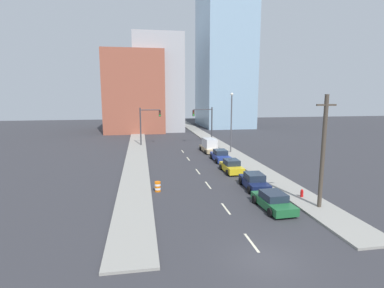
# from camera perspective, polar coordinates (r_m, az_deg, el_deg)

# --- Properties ---
(ground_plane) EXTENTS (200.00, 200.00, 0.00)m
(ground_plane) POSITION_cam_1_polar(r_m,az_deg,el_deg) (18.00, 13.68, -20.70)
(ground_plane) COLOR #333338
(sidewalk_left) EXTENTS (3.04, 92.05, 0.16)m
(sidewalk_left) POSITION_cam_1_polar(r_m,az_deg,el_deg) (60.90, -10.33, 0.81)
(sidewalk_left) COLOR gray
(sidewalk_left) RESTS_ON ground
(sidewalk_right) EXTENTS (3.04, 92.05, 0.16)m
(sidewalk_right) POSITION_cam_1_polar(r_m,az_deg,el_deg) (62.42, 3.05, 1.16)
(sidewalk_right) COLOR gray
(sidewalk_right) RESTS_ON ground
(lane_stripe_at_2m) EXTENTS (0.16, 2.40, 0.01)m
(lane_stripe_at_2m) POSITION_cam_1_polar(r_m,az_deg,el_deg) (19.61, 11.26, -17.93)
(lane_stripe_at_2m) COLOR beige
(lane_stripe_at_2m) RESTS_ON ground
(lane_stripe_at_8m) EXTENTS (0.16, 2.40, 0.01)m
(lane_stripe_at_8m) POSITION_cam_1_polar(r_m,az_deg,el_deg) (24.47, 6.47, -12.13)
(lane_stripe_at_8m) COLOR beige
(lane_stripe_at_8m) RESTS_ON ground
(lane_stripe_at_14m) EXTENTS (0.16, 2.40, 0.01)m
(lane_stripe_at_14m) POSITION_cam_1_polar(r_m,az_deg,el_deg) (30.31, 3.08, -7.82)
(lane_stripe_at_14m) COLOR beige
(lane_stripe_at_14m) RESTS_ON ground
(lane_stripe_at_19m) EXTENTS (0.16, 2.40, 0.01)m
(lane_stripe_at_19m) POSITION_cam_1_polar(r_m,az_deg,el_deg) (35.45, 1.12, -5.26)
(lane_stripe_at_19m) COLOR beige
(lane_stripe_at_19m) RESTS_ON ground
(lane_stripe_at_27m) EXTENTS (0.16, 2.40, 0.01)m
(lane_stripe_at_27m) POSITION_cam_1_polar(r_m,az_deg,el_deg) (42.41, -0.73, -2.83)
(lane_stripe_at_27m) COLOR beige
(lane_stripe_at_27m) RESTS_ON ground
(lane_stripe_at_32m) EXTENTS (0.16, 2.40, 0.01)m
(lane_stripe_at_32m) POSITION_cam_1_polar(r_m,az_deg,el_deg) (47.90, -1.79, -1.43)
(lane_stripe_at_32m) COLOR beige
(lane_stripe_at_32m) RESTS_ON ground
(building_brick_left) EXTENTS (14.00, 16.00, 19.15)m
(building_brick_left) POSITION_cam_1_polar(r_m,az_deg,el_deg) (76.65, -10.92, 9.64)
(building_brick_left) COLOR #9E513D
(building_brick_left) RESTS_ON ground
(building_office_center) EXTENTS (12.00, 20.00, 23.34)m
(building_office_center) POSITION_cam_1_polar(r_m,az_deg,el_deg) (80.81, -6.68, 11.20)
(building_office_center) COLOR #A8A8AD
(building_office_center) RESTS_ON ground
(building_glass_right) EXTENTS (13.00, 20.00, 40.40)m
(building_glass_right) POSITION_cam_1_polar(r_m,az_deg,el_deg) (88.63, 6.16, 16.57)
(building_glass_right) COLOR #8CADC6
(building_glass_right) RESTS_ON ground
(traffic_signal_left) EXTENTS (3.70, 0.35, 6.74)m
(traffic_signal_left) POSITION_cam_1_polar(r_m,az_deg,el_deg) (53.43, -8.76, 4.23)
(traffic_signal_left) COLOR #38383D
(traffic_signal_left) RESTS_ON ground
(traffic_signal_right) EXTENTS (3.70, 0.35, 6.74)m
(traffic_signal_right) POSITION_cam_1_polar(r_m,az_deg,el_deg) (54.72, 2.82, 4.45)
(traffic_signal_right) COLOR #38383D
(traffic_signal_right) RESTS_ON ground
(utility_pole_right_near) EXTENTS (1.60, 0.32, 8.99)m
(utility_pole_right_near) POSITION_cam_1_polar(r_m,az_deg,el_deg) (25.17, 23.69, -1.34)
(utility_pole_right_near) COLOR #473D33
(utility_pole_right_near) RESTS_ON ground
(traffic_barrel) EXTENTS (0.56, 0.56, 0.95)m
(traffic_barrel) POSITION_cam_1_polar(r_m,az_deg,el_deg) (28.39, -6.55, -8.06)
(traffic_barrel) COLOR orange
(traffic_barrel) RESTS_ON ground
(street_lamp) EXTENTS (0.44, 0.44, 9.27)m
(street_lamp) POSITION_cam_1_polar(r_m,az_deg,el_deg) (46.35, 7.50, 4.77)
(street_lamp) COLOR #4C4C51
(street_lamp) RESTS_ON ground
(fire_hydrant) EXTENTS (0.26, 0.26, 0.84)m
(fire_hydrant) POSITION_cam_1_polar(r_m,az_deg,el_deg) (28.06, 20.18, -8.93)
(fire_hydrant) COLOR red
(fire_hydrant) RESTS_ON ground
(sedan_green) EXTENTS (2.29, 4.63, 1.36)m
(sedan_green) POSITION_cam_1_polar(r_m,az_deg,el_deg) (24.93, 15.22, -10.46)
(sedan_green) COLOR #1E6033
(sedan_green) RESTS_ON ground
(sedan_navy) EXTENTS (2.26, 4.61, 1.49)m
(sedan_navy) POSITION_cam_1_polar(r_m,az_deg,el_deg) (29.67, 11.77, -7.01)
(sedan_navy) COLOR #141E47
(sedan_navy) RESTS_ON ground
(sedan_yellow) EXTENTS (2.12, 4.25, 1.51)m
(sedan_yellow) POSITION_cam_1_polar(r_m,az_deg,el_deg) (35.33, 7.55, -4.25)
(sedan_yellow) COLOR gold
(sedan_yellow) RESTS_ON ground
(sedan_blue) EXTENTS (2.12, 4.63, 1.54)m
(sedan_blue) POSITION_cam_1_polar(r_m,az_deg,el_deg) (41.18, 5.43, -2.25)
(sedan_blue) COLOR navy
(sedan_blue) RESTS_ON ground
(box_truck_tan) EXTENTS (2.36, 5.41, 2.17)m
(box_truck_tan) POSITION_cam_1_polar(r_m,az_deg,el_deg) (47.32, 3.30, -0.33)
(box_truck_tan) COLOR tan
(box_truck_tan) RESTS_ON ground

